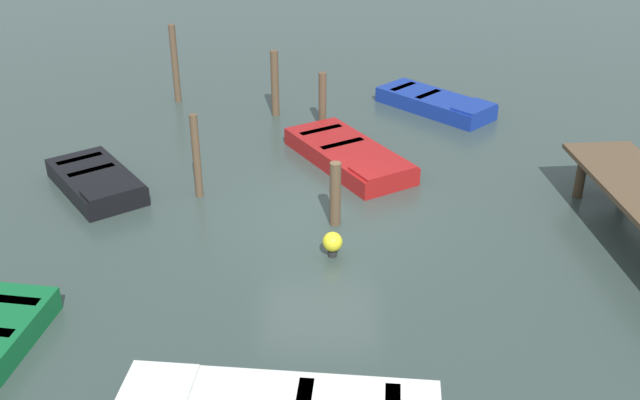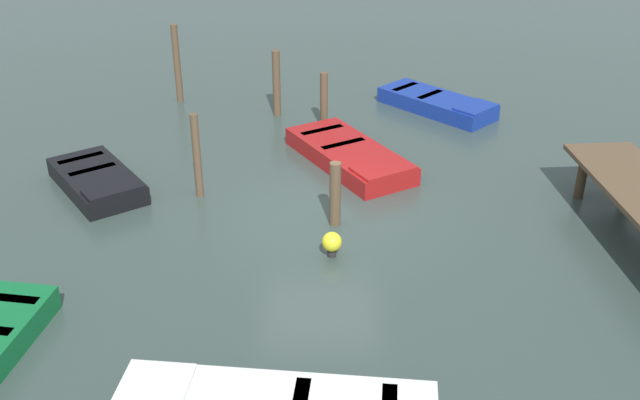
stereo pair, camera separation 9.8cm
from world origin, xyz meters
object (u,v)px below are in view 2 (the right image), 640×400
at_px(rowboat_black, 97,180).
at_px(rowboat_blue, 437,103).
at_px(mooring_piling_far_left, 324,100).
at_px(rowboat_red, 350,155).
at_px(mooring_piling_mid_right, 335,194).
at_px(mooring_piling_near_right, 177,64).
at_px(marker_buoy, 332,242).
at_px(mooring_piling_near_left, 197,156).
at_px(mooring_piling_mid_left, 277,83).

distance_m(rowboat_black, rowboat_blue, 9.15).
bearing_deg(mooring_piling_far_left, rowboat_blue, 110.72).
bearing_deg(rowboat_red, rowboat_black, -106.70).
relative_size(rowboat_black, mooring_piling_mid_right, 2.19).
height_order(rowboat_blue, mooring_piling_near_right, mooring_piling_near_right).
bearing_deg(rowboat_black, rowboat_red, 68.45).
xyz_separation_m(mooring_piling_near_right, marker_buoy, (8.04, 4.21, -0.79)).
height_order(mooring_piling_far_left, mooring_piling_mid_right, mooring_piling_far_left).
bearing_deg(rowboat_blue, mooring_piling_near_right, -140.27).
bearing_deg(rowboat_blue, marker_buoy, -65.89).
distance_m(mooring_piling_far_left, marker_buoy, 6.26).
xyz_separation_m(mooring_piling_near_left, mooring_piling_near_right, (-5.68, -1.45, 0.17)).
relative_size(rowboat_red, marker_buoy, 7.75).
distance_m(mooring_piling_far_left, mooring_piling_near_right, 4.40).
distance_m(rowboat_black, mooring_piling_near_left, 2.32).
height_order(rowboat_black, rowboat_blue, same).
height_order(rowboat_blue, marker_buoy, marker_buoy).
xyz_separation_m(rowboat_black, mooring_piling_near_right, (-5.46, 0.76, 0.86)).
height_order(rowboat_black, mooring_piling_mid_left, mooring_piling_mid_left).
distance_m(rowboat_red, mooring_piling_mid_right, 2.84).
xyz_separation_m(rowboat_black, rowboat_blue, (-4.80, 7.79, -0.00)).
distance_m(rowboat_black, mooring_piling_mid_left, 5.70).
bearing_deg(mooring_piling_near_right, mooring_piling_near_left, 14.30).
distance_m(rowboat_red, rowboat_black, 5.55).
bearing_deg(rowboat_red, mooring_piling_near_right, -162.54).
xyz_separation_m(rowboat_black, marker_buoy, (2.58, 4.97, 0.07)).
relative_size(rowboat_red, mooring_piling_near_left, 2.06).
distance_m(rowboat_red, mooring_piling_far_left, 2.41).
height_order(mooring_piling_near_left, mooring_piling_near_right, mooring_piling_near_right).
bearing_deg(marker_buoy, rowboat_blue, 159.07).
xyz_separation_m(rowboat_red, mooring_piling_mid_right, (2.79, -0.35, 0.44)).
xyz_separation_m(rowboat_red, rowboat_blue, (-3.42, 2.42, 0.00)).
bearing_deg(mooring_piling_mid_right, marker_buoy, -2.91).
height_order(rowboat_red, mooring_piling_near_left, mooring_piling_near_left).
relative_size(mooring_piling_near_left, mooring_piling_mid_left, 1.04).
height_order(rowboat_red, mooring_piling_far_left, mooring_piling_far_left).
bearing_deg(marker_buoy, mooring_piling_far_left, -178.13).
relative_size(mooring_piling_near_right, marker_buoy, 4.47).
xyz_separation_m(rowboat_red, marker_buoy, (3.97, -0.41, 0.07)).
height_order(mooring_piling_near_right, mooring_piling_mid_left, mooring_piling_near_right).
distance_m(mooring_piling_mid_right, mooring_piling_mid_left, 6.03).
relative_size(mooring_piling_far_left, mooring_piling_near_right, 0.66).
relative_size(mooring_piling_near_left, mooring_piling_near_right, 0.84).
bearing_deg(rowboat_black, mooring_piling_near_left, 48.15).
bearing_deg(mooring_piling_mid_left, rowboat_black, -38.48).
xyz_separation_m(rowboat_blue, mooring_piling_near_right, (-0.65, -7.03, 0.86)).
bearing_deg(rowboat_black, mooring_piling_far_left, 91.56).
bearing_deg(rowboat_blue, mooring_piling_near_left, -92.95).
bearing_deg(mooring_piling_near_left, mooring_piling_far_left, 146.66).
bearing_deg(rowboat_blue, rowboat_black, -103.31).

